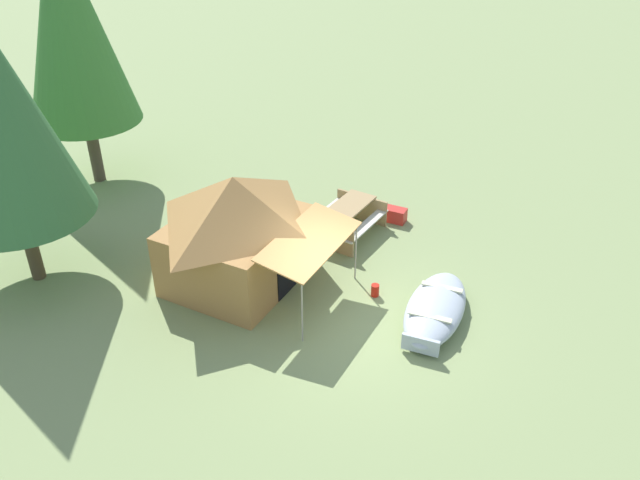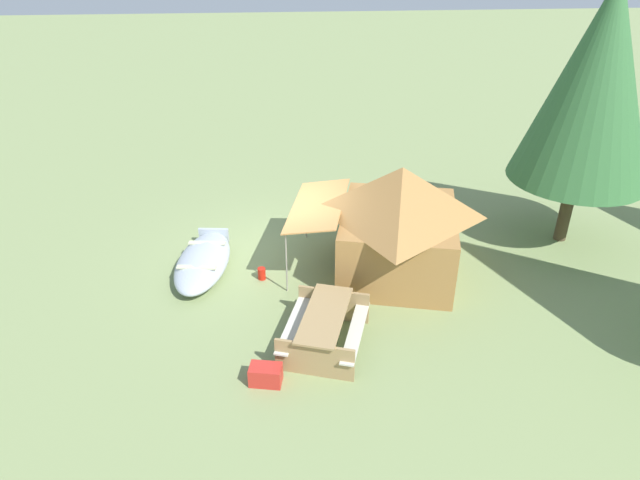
{
  "view_description": "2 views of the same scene",
  "coord_description": "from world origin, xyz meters",
  "px_view_note": "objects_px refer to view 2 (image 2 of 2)",
  "views": [
    {
      "loc": [
        -10.52,
        -2.15,
        8.67
      ],
      "look_at": [
        1.05,
        0.88,
        1.22
      ],
      "focal_mm": 36.81,
      "sensor_mm": 36.0,
      "label": 1
    },
    {
      "loc": [
        11.96,
        0.05,
        7.22
      ],
      "look_at": [
        1.26,
        0.92,
        1.1
      ],
      "focal_mm": 32.11,
      "sensor_mm": 36.0,
      "label": 2
    }
  ],
  "objects_px": {
    "canvas_cabin_tent": "(399,219)",
    "picnic_table": "(325,325)",
    "fuel_can": "(262,274)",
    "beached_rowboat": "(203,261)",
    "pine_tree_back_left": "(596,82)",
    "cooler_box": "(266,375)"
  },
  "relations": [
    {
      "from": "canvas_cabin_tent",
      "to": "pine_tree_back_left",
      "type": "xyz_separation_m",
      "value": [
        -1.11,
        4.49,
        2.66
      ]
    },
    {
      "from": "canvas_cabin_tent",
      "to": "fuel_can",
      "type": "bearing_deg",
      "value": -87.55
    },
    {
      "from": "picnic_table",
      "to": "cooler_box",
      "type": "bearing_deg",
      "value": -50.12
    },
    {
      "from": "beached_rowboat",
      "to": "fuel_can",
      "type": "xyz_separation_m",
      "value": [
        0.47,
        1.35,
        -0.11
      ]
    },
    {
      "from": "picnic_table",
      "to": "pine_tree_back_left",
      "type": "bearing_deg",
      "value": 119.84
    },
    {
      "from": "picnic_table",
      "to": "cooler_box",
      "type": "relative_size",
      "value": 3.98
    },
    {
      "from": "canvas_cabin_tent",
      "to": "pine_tree_back_left",
      "type": "bearing_deg",
      "value": 103.92
    },
    {
      "from": "beached_rowboat",
      "to": "canvas_cabin_tent",
      "type": "bearing_deg",
      "value": 85.68
    },
    {
      "from": "canvas_cabin_tent",
      "to": "picnic_table",
      "type": "bearing_deg",
      "value": -36.43
    },
    {
      "from": "picnic_table",
      "to": "fuel_can",
      "type": "relative_size",
      "value": 8.03
    },
    {
      "from": "picnic_table",
      "to": "beached_rowboat",
      "type": "bearing_deg",
      "value": -138.14
    },
    {
      "from": "pine_tree_back_left",
      "to": "picnic_table",
      "type": "bearing_deg",
      "value": -60.16
    },
    {
      "from": "beached_rowboat",
      "to": "picnic_table",
      "type": "xyz_separation_m",
      "value": [
        2.87,
        2.57,
        0.22
      ]
    },
    {
      "from": "canvas_cabin_tent",
      "to": "picnic_table",
      "type": "relative_size",
      "value": 1.92
    },
    {
      "from": "cooler_box",
      "to": "beached_rowboat",
      "type": "bearing_deg",
      "value": -159.2
    },
    {
      "from": "cooler_box",
      "to": "fuel_can",
      "type": "height_order",
      "value": "cooler_box"
    },
    {
      "from": "canvas_cabin_tent",
      "to": "cooler_box",
      "type": "bearing_deg",
      "value": -40.76
    },
    {
      "from": "beached_rowboat",
      "to": "fuel_can",
      "type": "bearing_deg",
      "value": 70.93
    },
    {
      "from": "picnic_table",
      "to": "pine_tree_back_left",
      "type": "distance_m",
      "value": 8.14
    },
    {
      "from": "beached_rowboat",
      "to": "fuel_can",
      "type": "height_order",
      "value": "beached_rowboat"
    },
    {
      "from": "picnic_table",
      "to": "cooler_box",
      "type": "height_order",
      "value": "picnic_table"
    },
    {
      "from": "fuel_can",
      "to": "pine_tree_back_left",
      "type": "distance_m",
      "value": 8.59
    }
  ]
}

